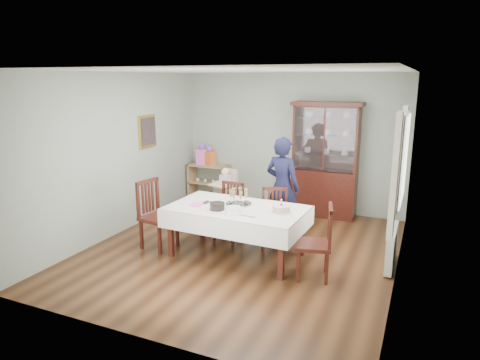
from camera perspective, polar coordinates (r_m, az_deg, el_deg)
The scene contains 25 objects.
floor at distance 6.70m, azimuth 0.16°, elevation -9.39°, with size 5.00×5.00×0.00m, color #593319.
room_shell at distance 6.73m, azimuth 1.98°, elevation 5.78°, with size 5.00×5.00×5.00m.
dining_table at distance 6.38m, azimuth -0.43°, elevation -6.88°, with size 2.04×1.23×0.76m.
china_cabinet at distance 8.24m, azimuth 11.30°, elevation 2.86°, with size 1.30×0.48×2.18m.
sideboard at distance 9.26m, azimuth -4.14°, elevation -0.34°, with size 0.90×0.38×0.80m.
picture_frame at distance 8.04m, azimuth -12.24°, elevation 6.36°, with size 0.04×0.48×0.58m, color gold.
window at distance 6.06m, azimuth 21.02°, elevation 2.56°, with size 0.04×1.02×1.22m, color white.
curtain_left at distance 5.47m, azimuth 19.95°, elevation 0.49°, with size 0.07×0.30×1.55m, color silver.
curtain_right at distance 6.69m, azimuth 20.73°, elevation 2.67°, with size 0.07×0.30×1.55m, color silver.
radiator at distance 6.40m, azimuth 19.54°, elevation -8.44°, with size 0.10×0.80×0.55m, color white.
chair_far_left at distance 7.12m, azimuth -1.55°, elevation -5.62°, with size 0.43×0.43×0.92m.
chair_far_right at distance 6.75m, azimuth 4.54°, elevation -6.73°, with size 0.53×0.53×0.93m.
chair_end_left at distance 6.84m, azimuth -10.85°, elevation -6.31°, with size 0.56×0.56×1.06m.
chair_end_right at distance 5.84m, azimuth 9.87°, elevation -10.00°, with size 0.54×0.54×1.00m.
woman at distance 7.13m, azimuth 5.66°, elevation -0.92°, with size 0.61×0.40×1.68m, color black.
high_chair at distance 7.84m, azimuth -1.95°, elevation -2.87°, with size 0.58×0.58×1.02m.
champagne_tray at distance 6.37m, azimuth -0.18°, elevation -2.70°, with size 0.39×0.39×0.24m.
birthday_cake at distance 6.03m, azimuth 5.52°, elevation -3.88°, with size 0.29×0.29×0.20m.
plate_stack_dark at distance 6.14m, azimuth -3.05°, elevation -3.50°, with size 0.22×0.22×0.10m, color black.
plate_stack_white at distance 5.96m, azimuth -0.86°, elevation -4.07°, with size 0.22×0.22×0.10m, color white.
napkin_stack at distance 6.39m, azimuth -5.81°, elevation -3.27°, with size 0.15×0.15×0.02m, color #FF5DD0.
cutlery at distance 6.51m, azimuth -4.82°, elevation -2.95°, with size 0.12×0.18×0.01m, color silver, non-canonical shape.
cake_knife at distance 5.85m, azimuth 0.80°, elevation -4.81°, with size 0.31×0.03×0.01m, color silver.
gift_bag_pink at distance 9.18m, azimuth -5.07°, elevation 3.34°, with size 0.26×0.20×0.45m.
gift_bag_orange at distance 9.11m, azimuth -4.13°, elevation 3.19°, with size 0.26×0.21×0.41m.
Camera 1 is at (2.46, -5.66, 2.60)m, focal length 32.00 mm.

